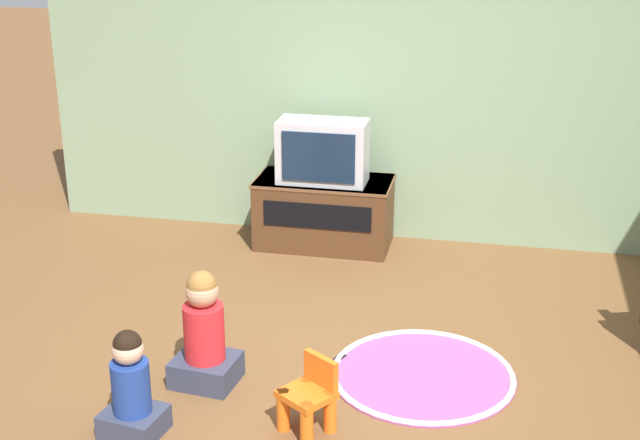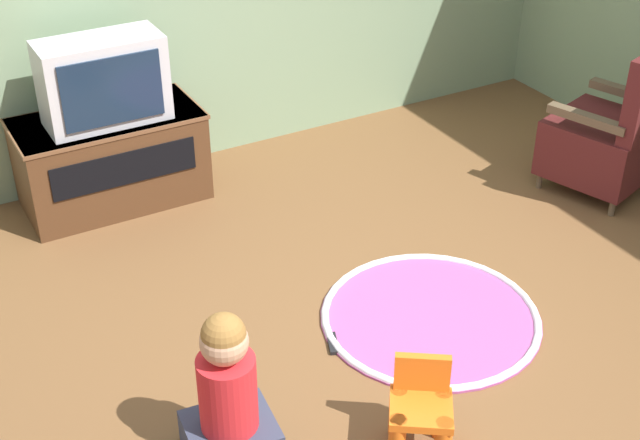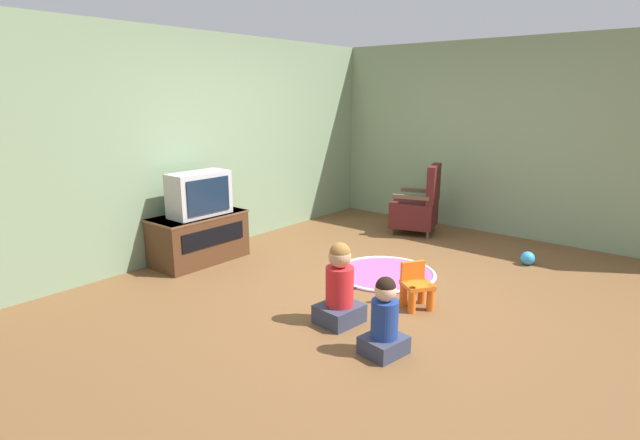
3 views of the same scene
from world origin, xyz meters
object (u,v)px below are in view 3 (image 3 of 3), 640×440
(black_armchair, at_px, (418,207))
(remote_control, at_px, (351,286))
(television, at_px, (199,194))
(yellow_kid_chair, at_px, (416,288))
(tv_cabinet, at_px, (199,237))
(toy_ball, at_px, (528,258))
(child_watching_center, at_px, (385,321))
(child_watching_left, at_px, (340,288))

(black_armchair, height_order, remote_control, black_armchair)
(television, relative_size, yellow_kid_chair, 1.70)
(tv_cabinet, relative_size, remote_control, 6.89)
(toy_ball, xyz_separation_m, remote_control, (-1.81, 1.13, -0.07))
(remote_control, bearing_deg, yellow_kid_chair, -159.45)
(black_armchair, xyz_separation_m, yellow_kid_chair, (-2.21, -1.22, -0.18))
(tv_cabinet, distance_m, television, 0.51)
(tv_cabinet, relative_size, child_watching_center, 1.78)
(television, distance_m, yellow_kid_chair, 2.61)
(yellow_kid_chair, distance_m, child_watching_center, 0.93)
(yellow_kid_chair, bearing_deg, television, 134.39)
(remote_control, bearing_deg, television, 36.04)
(yellow_kid_chair, xyz_separation_m, child_watching_center, (-0.89, -0.23, 0.08))
(child_watching_left, bearing_deg, remote_control, 35.15)
(toy_ball, height_order, remote_control, toy_ball)
(tv_cabinet, relative_size, black_armchair, 1.12)
(tv_cabinet, height_order, child_watching_center, child_watching_center)
(black_armchair, bearing_deg, child_watching_left, -0.89)
(television, distance_m, child_watching_center, 2.82)
(yellow_kid_chair, height_order, toy_ball, yellow_kid_chair)
(television, height_order, remote_control, television)
(child_watching_left, bearing_deg, toy_ball, -10.17)
(child_watching_center, xyz_separation_m, toy_ball, (2.72, -0.18, -0.18))
(television, relative_size, child_watching_left, 0.98)
(toy_ball, distance_m, remote_control, 2.14)
(child_watching_left, height_order, remote_control, child_watching_left)
(television, relative_size, black_armchair, 0.72)
(remote_control, bearing_deg, black_armchair, -55.99)
(black_armchair, relative_size, toy_ball, 6.24)
(black_armchair, height_order, child_watching_left, black_armchair)
(remote_control, bearing_deg, toy_ball, -100.52)
(toy_ball, bearing_deg, remote_control, 147.96)
(tv_cabinet, xyz_separation_m, toy_ball, (2.27, -2.96, -0.21))
(toy_ball, bearing_deg, television, 128.02)
(black_armchair, distance_m, child_watching_center, 3.43)
(television, distance_m, remote_control, 1.99)
(child_watching_center, relative_size, remote_control, 3.87)
(tv_cabinet, bearing_deg, remote_control, -75.92)
(yellow_kid_chair, bearing_deg, black_armchair, 63.07)
(black_armchair, relative_size, remote_control, 6.15)
(child_watching_center, xyz_separation_m, remote_control, (0.91, 0.96, -0.25))
(yellow_kid_chair, xyz_separation_m, toy_ball, (1.83, -0.41, -0.10))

